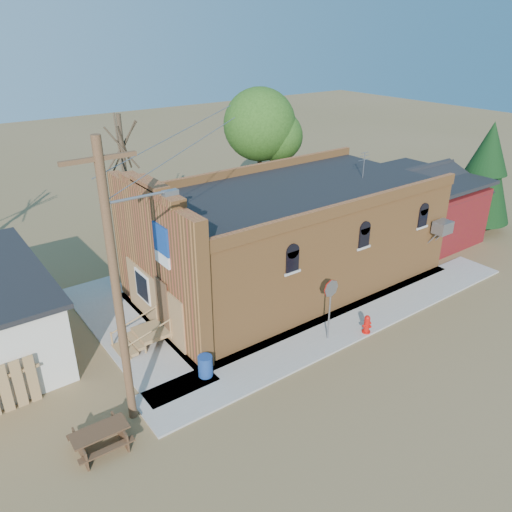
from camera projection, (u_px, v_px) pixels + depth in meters
ground at (342, 346)px, 19.59m from camera, size 120.00×120.00×0.00m
sidewalk_south at (352, 322)px, 21.03m from camera, size 19.00×2.20×0.08m
sidewalk_west at (129, 329)px, 20.58m from camera, size 2.60×10.00×0.08m
brick_bar at (287, 237)px, 23.49m from camera, size 16.40×7.97×6.30m
red_shed at (418, 199)px, 28.81m from camera, size 5.40×6.40×4.30m
utility_pole at (118, 285)px, 14.08m from camera, size 3.12×0.26×9.00m
tree_bare_near at (122, 145)px, 24.96m from camera, size 2.80×2.80×7.65m
tree_leafy at (260, 125)px, 30.16m from camera, size 4.40×4.40×8.15m
evergreen_tree at (486, 170)px, 29.25m from camera, size 3.60×3.60×6.50m
fire_hydrant at (367, 324)px, 20.13m from camera, size 0.46×0.44×0.79m
stop_sign at (331, 294)px, 19.05m from camera, size 0.71×0.12×2.62m
trash_barrel at (205, 366)px, 17.64m from camera, size 0.67×0.67×0.80m
picnic_table at (100, 436)px, 14.67m from camera, size 1.67×1.30×0.68m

